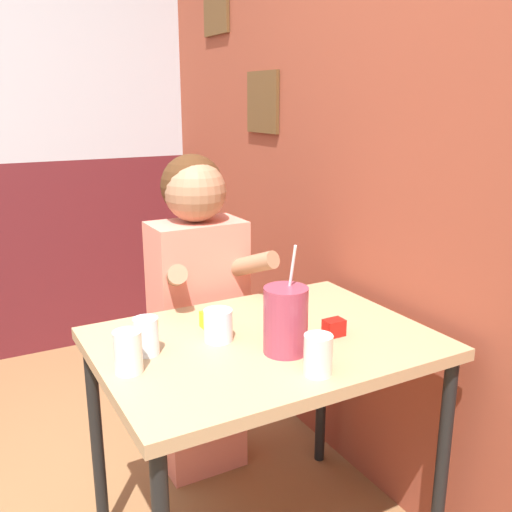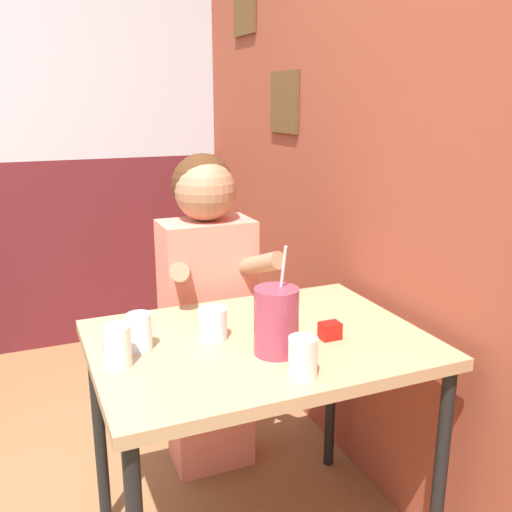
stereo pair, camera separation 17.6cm
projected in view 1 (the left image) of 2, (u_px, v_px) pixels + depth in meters
brick_wall_right at (282, 118)px, 2.49m from camera, size 0.08×4.21×2.70m
main_table at (264, 362)px, 1.70m from camera, size 0.96×0.71×0.75m
person_seated at (198, 307)px, 2.14m from camera, size 0.42×0.42×1.24m
cocktail_pitcher at (286, 320)px, 1.56m from camera, size 0.12×0.12×0.31m
glass_near_pitcher at (146, 336)px, 1.56m from camera, size 0.07×0.07×0.10m
glass_center at (128, 352)px, 1.45m from camera, size 0.07×0.07×0.11m
glass_far_side at (319, 356)px, 1.44m from camera, size 0.07×0.07×0.11m
glass_by_brick at (218, 325)px, 1.65m from camera, size 0.08×0.08×0.09m
condiment_ketchup at (334, 328)px, 1.69m from camera, size 0.06×0.04×0.05m
condiment_mustard at (211, 319)px, 1.75m from camera, size 0.06×0.04×0.05m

